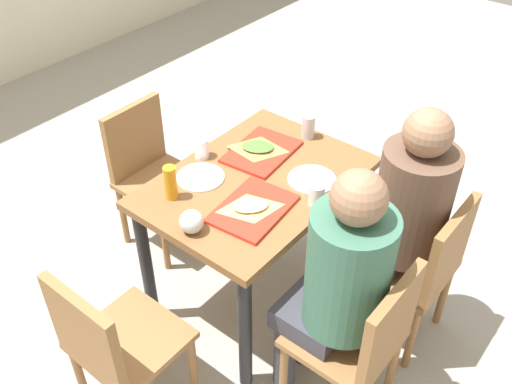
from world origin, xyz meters
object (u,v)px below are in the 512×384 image
(paper_plate_near_edge, at_px, (312,179))
(foil_bundle, at_px, (191,222))
(chair_far_side, at_px, (150,167))
(plastic_cup_a, at_px, (201,148))
(tray_red_near, at_px, (253,209))
(pizza_slice_a, at_px, (250,207))
(person_in_brown_jacket, at_px, (403,211))
(paper_plate_center, at_px, (200,177))
(main_table, at_px, (256,199))
(plastic_cup_b, at_px, (317,195))
(pizza_slice_b, at_px, (258,148))
(soda_can, at_px, (308,127))
(person_in_red, at_px, (339,279))
(tray_red_far, at_px, (262,152))
(chair_near_right, at_px, (422,265))
(condiment_bottle, at_px, (171,183))
(chair_left_end, at_px, (112,343))
(chair_near_left, at_px, (363,338))

(paper_plate_near_edge, distance_m, foil_bundle, 0.62)
(chair_far_side, distance_m, plastic_cup_a, 0.55)
(tray_red_near, relative_size, pizza_slice_a, 1.42)
(foil_bundle, bearing_deg, pizza_slice_a, -23.37)
(person_in_brown_jacket, distance_m, paper_plate_center, 0.91)
(main_table, bearing_deg, plastic_cup_b, -85.31)
(person_in_brown_jacket, bearing_deg, pizza_slice_a, 132.51)
(chair_far_side, bearing_deg, tray_red_near, -101.52)
(pizza_slice_b, relative_size, plastic_cup_a, 2.71)
(paper_plate_near_edge, xyz_separation_m, plastic_cup_a, (-0.18, 0.51, 0.05))
(soda_can, bearing_deg, chair_far_side, 120.71)
(pizza_slice_a, distance_m, pizza_slice_b, 0.45)
(paper_plate_center, bearing_deg, plastic_cup_a, 40.69)
(plastic_cup_b, bearing_deg, pizza_slice_a, 139.02)
(main_table, distance_m, person_in_red, 0.67)
(paper_plate_near_edge, distance_m, plastic_cup_a, 0.55)
(paper_plate_near_edge, bearing_deg, main_table, 127.28)
(tray_red_far, xyz_separation_m, foil_bundle, (-0.61, -0.13, 0.04))
(chair_near_right, bearing_deg, foil_bundle, 133.33)
(tray_red_near, relative_size, condiment_bottle, 2.25)
(pizza_slice_a, xyz_separation_m, foil_bundle, (-0.24, 0.11, 0.03))
(paper_plate_near_edge, height_order, condiment_bottle, condiment_bottle)
(chair_near_right, distance_m, pizza_slice_b, 0.94)
(chair_far_side, height_order, paper_plate_center, chair_far_side)
(chair_left_end, xyz_separation_m, paper_plate_near_edge, (1.05, -0.20, 0.28))
(person_in_red, relative_size, paper_plate_near_edge, 5.64)
(pizza_slice_a, xyz_separation_m, soda_can, (0.63, 0.14, 0.04))
(plastic_cup_a, bearing_deg, foil_bundle, -141.13)
(tray_red_near, bearing_deg, chair_near_left, -97.03)
(paper_plate_center, relative_size, plastic_cup_b, 2.20)
(tray_red_far, height_order, foil_bundle, foil_bundle)
(chair_near_left, bearing_deg, plastic_cup_a, 77.77)
(chair_near_right, relative_size, person_in_brown_jacket, 0.67)
(soda_can, bearing_deg, chair_left_end, -179.21)
(person_in_red, height_order, condiment_bottle, person_in_red)
(person_in_brown_jacket, xyz_separation_m, paper_plate_near_edge, (-0.10, 0.41, 0.03))
(plastic_cup_b, distance_m, foil_bundle, 0.55)
(tray_red_near, xyz_separation_m, foil_bundle, (-0.26, 0.11, 0.04))
(paper_plate_near_edge, height_order, plastic_cup_a, plastic_cup_a)
(chair_near_right, height_order, pizza_slice_a, chair_near_right)
(tray_red_near, distance_m, pizza_slice_b, 0.44)
(person_in_red, bearing_deg, foil_bundle, 106.82)
(chair_near_right, xyz_separation_m, foil_bundle, (-0.69, 0.73, 0.33))
(person_in_brown_jacket, height_order, pizza_slice_b, person_in_brown_jacket)
(chair_near_left, relative_size, pizza_slice_a, 3.28)
(tray_red_far, height_order, pizza_slice_b, pizza_slice_b)
(plastic_cup_a, relative_size, condiment_bottle, 0.62)
(person_in_brown_jacket, bearing_deg, plastic_cup_b, 127.58)
(chair_near_left, bearing_deg, chair_left_end, 130.44)
(tray_red_far, bearing_deg, chair_left_end, -174.16)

